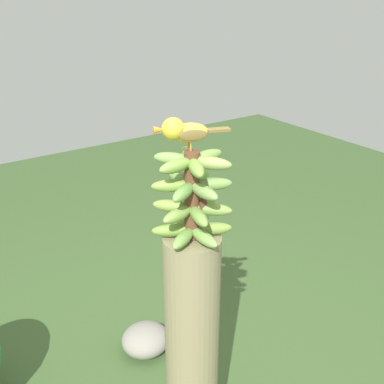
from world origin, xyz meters
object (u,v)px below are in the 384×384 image
(perched_bird, at_px, (183,131))
(garden_rock, at_px, (146,339))
(banana_tree, at_px, (192,363))
(banana_bunch, at_px, (192,196))

(perched_bird, relative_size, garden_rock, 0.87)
(banana_tree, bearing_deg, banana_bunch, 106.54)
(banana_bunch, height_order, perched_bird, perched_bird)
(banana_bunch, bearing_deg, banana_tree, -73.46)
(banana_bunch, distance_m, perched_bird, 0.20)
(banana_tree, distance_m, perched_bird, 0.87)
(banana_bunch, relative_size, perched_bird, 1.30)
(banana_tree, distance_m, banana_bunch, 0.67)
(banana_bunch, xyz_separation_m, perched_bird, (-0.03, -0.01, 0.20))
(banana_tree, height_order, garden_rock, banana_tree)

